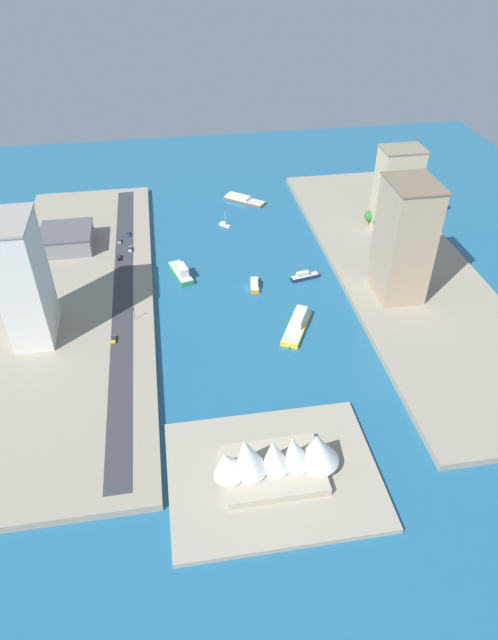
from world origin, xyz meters
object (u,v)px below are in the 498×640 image
Objects in this scene: hotel_broad_white at (24,280)px; suv_black at (119,257)px; office_block_beige at (396,190)px; barge_flat_brown at (242,199)px; sedan_silver at (119,241)px; water_taxi_orange at (255,284)px; taxi_yellow_cab at (113,339)px; warehouse_low_gray at (67,239)px; apartment_midrise_tan at (404,240)px; sailboat_small_white at (225,224)px; ferry_green_doubledeck at (181,272)px; patrol_launch_navy at (305,276)px; hatchback_blue at (128,234)px; traffic_light_waterfront at (134,312)px; opera_landmark at (276,457)px; ferry_yellow_fast at (297,324)px; van_white at (130,249)px.

hotel_broad_white is 10.96× the size of suv_black.
office_block_beige is (-185.49, -66.51, -4.03)m from hotel_broad_white.
barge_flat_brown is 6.19× the size of sedan_silver.
water_taxi_orange is 76.20m from taxi_yellow_cab.
taxi_yellow_cab is (67.42, 35.41, 2.55)m from water_taxi_orange.
apartment_midrise_tan reaches higher than warehouse_low_gray.
sailboat_small_white is 88.66m from warehouse_low_gray.
ferry_green_doubledeck is 46.30m from sedan_silver.
patrol_launch_navy is 0.30× the size of apartment_midrise_tan.
ferry_green_doubledeck is 92.33m from barge_flat_brown.
sedan_silver is at bearing 58.08° from hatchback_blue.
apartment_midrise_tan is 150.89m from sedan_silver.
patrol_launch_navy is 88.22m from traffic_light_waterfront.
traffic_light_waterfront is 101.73m from opera_landmark.
hotel_broad_white is 11.74× the size of taxi_yellow_cab.
sedan_silver is 0.66× the size of traffic_light_waterfront.
opera_landmark is at bearing 83.66° from water_taxi_orange.
opera_landmark is at bearing 71.49° from ferry_yellow_fast.
office_block_beige reaches higher than ferry_green_doubledeck.
apartment_midrise_tan reaches higher than sailboat_small_white.
patrol_launch_navy is 3.49× the size of van_white.
office_block_beige reaches higher than ferry_yellow_fast.
traffic_light_waterfront is at bearing 92.31° from van_white.
apartment_midrise_tan is (-164.36, -5.00, 0.60)m from hotel_broad_white.
warehouse_low_gray is at bearing -30.03° from ferry_green_doubledeck.
water_taxi_orange is 0.52× the size of warehouse_low_gray.
warehouse_low_gray is 5.43× the size of hatchback_blue.
apartment_midrise_tan is 135.77m from taxi_yellow_cab.
ferry_green_doubledeck is 62.93m from patrol_launch_navy.
office_block_beige reaches higher than van_white.
opera_landmark is at bearing 106.28° from hatchback_blue.
barge_flat_brown is 165.20m from hotel_broad_white.
water_taxi_orange is 106.61m from hotel_broad_white.
traffic_light_waterfront reaches higher than sailboat_small_white.
barge_flat_brown is at bearing -131.79° from hotel_broad_white.
hatchback_blue is (-4.65, -7.46, -0.05)m from sedan_silver.
hotel_broad_white is at bearing -45.25° from opera_landmark.
ferry_yellow_fast reaches higher than sedan_silver.
hotel_broad_white is at bearing 19.73° from office_block_beige.
van_white is 16.95m from hatchback_blue.
van_white is at bearing -25.44° from apartment_midrise_tan.
ferry_yellow_fast is at bearing 91.91° from barge_flat_brown.
barge_flat_brown is at bearing -79.42° from patrol_launch_navy.
patrol_launch_navy is at bearing -163.90° from traffic_light_waterfront.
hatchback_blue is 78.95m from traffic_light_waterfront.
suv_black is 25.14m from hatchback_blue.
hotel_broad_white reaches higher than ferry_yellow_fast.
hatchback_blue is at bearing -121.92° from sedan_silver.
ferry_yellow_fast is (-48.49, 51.56, -0.07)m from ferry_green_doubledeck.
apartment_midrise_tan is at bearing -179.00° from traffic_light_waterfront.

